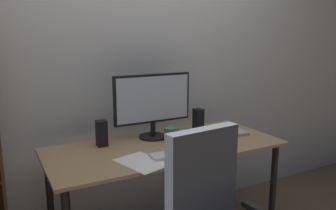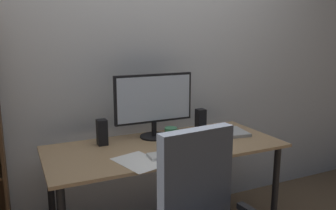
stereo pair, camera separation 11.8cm
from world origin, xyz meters
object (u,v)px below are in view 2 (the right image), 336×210
object	(u,v)px
monitor	(154,102)
mouse	(202,148)
coffee_mug	(171,135)
speaker_right	(201,120)
speaker_left	(102,132)
desk	(166,158)
laptop	(224,133)
keyboard	(172,154)

from	to	relation	value
monitor	mouse	world-z (taller)	monitor
coffee_mug	speaker_right	bearing A→B (deg)	24.18
speaker_right	speaker_left	bearing A→B (deg)	180.00
monitor	speaker_right	bearing A→B (deg)	-1.21
monitor	coffee_mug	bearing A→B (deg)	-67.78
desk	coffee_mug	size ratio (longest dim) A/B	15.32
coffee_mug	laptop	distance (m)	0.43
desk	monitor	size ratio (longest dim) A/B	2.72
speaker_right	coffee_mug	bearing A→B (deg)	-155.82
keyboard	laptop	world-z (taller)	laptop
mouse	laptop	xyz separation A→B (m)	(0.33, 0.24, -0.01)
mouse	speaker_left	bearing A→B (deg)	138.72
laptop	speaker_right	world-z (taller)	speaker_right
monitor	laptop	bearing A→B (deg)	-17.34
keyboard	speaker_right	world-z (taller)	speaker_right
speaker_left	speaker_right	xyz separation A→B (m)	(0.75, 0.00, 0.00)
monitor	speaker_right	world-z (taller)	monitor
coffee_mug	laptop	xyz separation A→B (m)	(0.43, -0.00, -0.04)
speaker_left	desk	bearing A→B (deg)	-26.35
speaker_left	speaker_right	world-z (taller)	same
mouse	speaker_right	world-z (taller)	speaker_right
coffee_mug	laptop	size ratio (longest dim) A/B	0.31
coffee_mug	speaker_left	world-z (taller)	speaker_left
mouse	speaker_left	size ratio (longest dim) A/B	0.56
monitor	keyboard	xyz separation A→B (m)	(-0.05, -0.39, -0.25)
keyboard	laptop	distance (m)	0.58
keyboard	mouse	bearing A→B (deg)	1.85
desk	keyboard	xyz separation A→B (m)	(-0.05, -0.19, 0.10)
coffee_mug	speaker_left	distance (m)	0.46
coffee_mug	mouse	bearing A→B (deg)	-68.17
desk	speaker_left	xyz separation A→B (m)	(-0.37, 0.19, 0.17)
speaker_right	keyboard	bearing A→B (deg)	-137.89
desk	laptop	size ratio (longest dim) A/B	4.81
desk	mouse	xyz separation A→B (m)	(0.16, -0.20, 0.10)
monitor	coffee_mug	distance (m)	0.26
desk	coffee_mug	bearing A→B (deg)	36.75
coffee_mug	speaker_right	world-z (taller)	speaker_right
coffee_mug	speaker_left	size ratio (longest dim) A/B	0.59
keyboard	mouse	xyz separation A→B (m)	(0.20, -0.00, 0.01)
mouse	speaker_left	distance (m)	0.66
laptop	speaker_right	distance (m)	0.20
coffee_mug	monitor	bearing A→B (deg)	112.22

